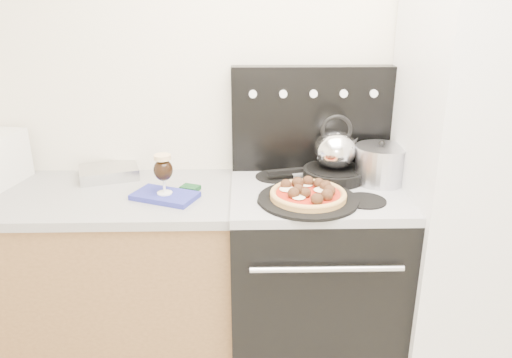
{
  "coord_description": "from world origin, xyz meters",
  "views": [
    {
      "loc": [
        -0.24,
        -0.88,
        1.74
      ],
      "look_at": [
        -0.19,
        1.05,
        1.01
      ],
      "focal_mm": 35.0,
      "sensor_mm": 36.0,
      "label": 1
    }
  ],
  "objects_px": {
    "stock_pot": "(380,166)",
    "beer_glass": "(163,174)",
    "stove_body": "(312,282)",
    "fridge": "(476,183)",
    "oven_mitt": "(165,196)",
    "pizza_pan": "(308,199)",
    "skillet": "(334,174)",
    "base_cabinet": "(82,283)",
    "pizza": "(308,193)",
    "tea_kettle": "(336,147)"
  },
  "relations": [
    {
      "from": "stove_body",
      "to": "pizza",
      "type": "distance_m",
      "value": 0.54
    },
    {
      "from": "stock_pot",
      "to": "beer_glass",
      "type": "bearing_deg",
      "value": -172.74
    },
    {
      "from": "fridge",
      "to": "stock_pot",
      "type": "bearing_deg",
      "value": 166.65
    },
    {
      "from": "beer_glass",
      "to": "oven_mitt",
      "type": "bearing_deg",
      "value": 0.0
    },
    {
      "from": "stove_body",
      "to": "pizza_pan",
      "type": "distance_m",
      "value": 0.51
    },
    {
      "from": "fridge",
      "to": "beer_glass",
      "type": "bearing_deg",
      "value": -178.92
    },
    {
      "from": "stove_body",
      "to": "oven_mitt",
      "type": "bearing_deg",
      "value": -175.64
    },
    {
      "from": "base_cabinet",
      "to": "fridge",
      "type": "height_order",
      "value": "fridge"
    },
    {
      "from": "skillet",
      "to": "stove_body",
      "type": "bearing_deg",
      "value": -129.24
    },
    {
      "from": "fridge",
      "to": "pizza",
      "type": "distance_m",
      "value": 0.77
    },
    {
      "from": "pizza",
      "to": "tea_kettle",
      "type": "height_order",
      "value": "tea_kettle"
    },
    {
      "from": "oven_mitt",
      "to": "pizza",
      "type": "xyz_separation_m",
      "value": [
        0.61,
        -0.09,
        0.04
      ]
    },
    {
      "from": "stock_pot",
      "to": "base_cabinet",
      "type": "bearing_deg",
      "value": -178.1
    },
    {
      "from": "tea_kettle",
      "to": "oven_mitt",
      "type": "bearing_deg",
      "value": -159.97
    },
    {
      "from": "stove_body",
      "to": "fridge",
      "type": "distance_m",
      "value": 0.87
    },
    {
      "from": "stove_body",
      "to": "pizza",
      "type": "bearing_deg",
      "value": -112.03
    },
    {
      "from": "base_cabinet",
      "to": "pizza_pan",
      "type": "bearing_deg",
      "value": -8.95
    },
    {
      "from": "base_cabinet",
      "to": "pizza",
      "type": "distance_m",
      "value": 1.18
    },
    {
      "from": "beer_glass",
      "to": "pizza_pan",
      "type": "bearing_deg",
      "value": -8.31
    },
    {
      "from": "beer_glass",
      "to": "tea_kettle",
      "type": "height_order",
      "value": "tea_kettle"
    },
    {
      "from": "pizza_pan",
      "to": "stock_pot",
      "type": "bearing_deg",
      "value": 31.12
    },
    {
      "from": "beer_glass",
      "to": "pizza_pan",
      "type": "xyz_separation_m",
      "value": [
        0.61,
        -0.09,
        -0.09
      ]
    },
    {
      "from": "skillet",
      "to": "fridge",
      "type": "bearing_deg",
      "value": -13.15
    },
    {
      "from": "pizza_pan",
      "to": "tea_kettle",
      "type": "bearing_deg",
      "value": 59.39
    },
    {
      "from": "tea_kettle",
      "to": "pizza_pan",
      "type": "bearing_deg",
      "value": -112.96
    },
    {
      "from": "fridge",
      "to": "oven_mitt",
      "type": "height_order",
      "value": "fridge"
    },
    {
      "from": "stove_body",
      "to": "beer_glass",
      "type": "bearing_deg",
      "value": -175.64
    },
    {
      "from": "beer_glass",
      "to": "stock_pot",
      "type": "relative_size",
      "value": 0.8
    },
    {
      "from": "pizza_pan",
      "to": "stock_pot",
      "type": "height_order",
      "value": "stock_pot"
    },
    {
      "from": "stove_body",
      "to": "tea_kettle",
      "type": "xyz_separation_m",
      "value": [
        0.1,
        0.12,
        0.64
      ]
    },
    {
      "from": "pizza_pan",
      "to": "tea_kettle",
      "type": "distance_m",
      "value": 0.33
    },
    {
      "from": "pizza",
      "to": "tea_kettle",
      "type": "relative_size",
      "value": 1.49
    },
    {
      "from": "base_cabinet",
      "to": "stock_pot",
      "type": "relative_size",
      "value": 6.5
    },
    {
      "from": "base_cabinet",
      "to": "skillet",
      "type": "relative_size",
      "value": 5.03
    },
    {
      "from": "oven_mitt",
      "to": "pizza_pan",
      "type": "relative_size",
      "value": 0.65
    },
    {
      "from": "base_cabinet",
      "to": "beer_glass",
      "type": "xyz_separation_m",
      "value": [
        0.44,
        -0.08,
        0.58
      ]
    },
    {
      "from": "oven_mitt",
      "to": "tea_kettle",
      "type": "relative_size",
      "value": 1.27
    },
    {
      "from": "beer_glass",
      "to": "base_cabinet",
      "type": "bearing_deg",
      "value": 170.18
    },
    {
      "from": "beer_glass",
      "to": "pizza",
      "type": "height_order",
      "value": "beer_glass"
    },
    {
      "from": "pizza",
      "to": "stock_pot",
      "type": "height_order",
      "value": "stock_pot"
    },
    {
      "from": "pizza",
      "to": "stock_pot",
      "type": "xyz_separation_m",
      "value": [
        0.35,
        0.21,
        0.05
      ]
    },
    {
      "from": "stock_pot",
      "to": "pizza",
      "type": "bearing_deg",
      "value": -148.88
    },
    {
      "from": "beer_glass",
      "to": "pizza",
      "type": "distance_m",
      "value": 0.62
    },
    {
      "from": "pizza_pan",
      "to": "tea_kettle",
      "type": "height_order",
      "value": "tea_kettle"
    },
    {
      "from": "stove_body",
      "to": "pizza_pan",
      "type": "xyz_separation_m",
      "value": [
        -0.06,
        -0.14,
        0.49
      ]
    },
    {
      "from": "oven_mitt",
      "to": "skillet",
      "type": "height_order",
      "value": "skillet"
    },
    {
      "from": "pizza",
      "to": "skillet",
      "type": "relative_size",
      "value": 1.1
    },
    {
      "from": "oven_mitt",
      "to": "base_cabinet",
      "type": "bearing_deg",
      "value": 170.18
    },
    {
      "from": "fridge",
      "to": "pizza",
      "type": "xyz_separation_m",
      "value": [
        -0.76,
        -0.12,
        0.01
      ]
    },
    {
      "from": "stock_pot",
      "to": "fridge",
      "type": "bearing_deg",
      "value": -13.35
    }
  ]
}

